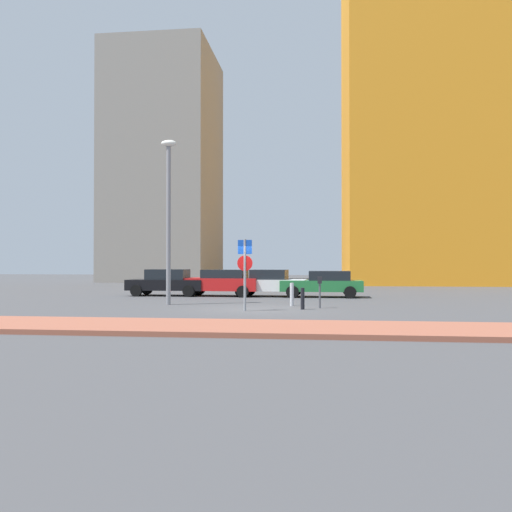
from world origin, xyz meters
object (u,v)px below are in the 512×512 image
Objects in this scene: parking_sign_post at (245,266)px; traffic_bollard_mid at (292,294)px; parked_car_red at (221,282)px; parking_meter at (320,288)px; parked_car_green at (323,283)px; street_lamp at (169,208)px; parked_car_black at (167,282)px; traffic_bollard_near at (303,299)px; parked_car_white at (269,283)px.

parking_sign_post reaches higher than traffic_bollard_mid.
parked_car_red reaches higher than parking_meter.
street_lamp is (-6.87, -6.02, 3.55)m from parked_car_green.
parking_meter is at bearing -40.24° from parked_car_black.
traffic_bollard_near is at bearing -134.13° from parking_meter.
parking_meter reaches higher than traffic_bollard_mid.
parking_sign_post is at bearing -73.70° from parked_car_red.
parked_car_black is at bearing 179.85° from parked_car_red.
parking_sign_post reaches higher than parked_car_black.
parking_meter is 0.18× the size of street_lamp.
parked_car_green is (2.98, -0.22, -0.02)m from parked_car_white.
parked_car_black is at bearing 134.78° from traffic_bollard_near.
street_lamp is at bearing 171.36° from parking_meter.
parked_car_black is 0.99× the size of parked_car_green.
traffic_bollard_near is (2.19, 0.92, -1.31)m from parking_sign_post.
parked_car_black is at bearing 139.51° from traffic_bollard_mid.
traffic_bollard_mid is (4.27, -6.29, -0.29)m from parked_car_red.
parked_car_red is 2.68m from parked_car_white.
parked_car_red is 7.25m from street_lamp.
parked_car_red is 5.66m from parked_car_green.
street_lamp is at bearing -73.15° from parked_car_black.
traffic_bollard_mid is (-1.39, -6.08, -0.25)m from parked_car_green.
parking_meter is at bearing -69.01° from parked_car_white.
parking_sign_post is (5.70, -8.87, 0.97)m from parked_car_black.
parking_sign_post is at bearing -109.48° from parked_car_green.
parked_car_green reaches higher than parking_meter.
parked_car_green is at bearing 41.24° from street_lamp.
parked_car_white is at bearing 89.45° from parking_sign_post.
parked_car_white is 8.94m from parking_sign_post.
parking_meter is 7.59m from street_lamp.
traffic_bollard_mid is at bearing -0.63° from street_lamp.
parking_sign_post is 3.32m from traffic_bollard_mid.
parked_car_black is 9.70m from traffic_bollard_mid.
parked_car_white is 2.99m from parked_car_green.
parked_car_green is at bearing -2.07° from parked_car_red.
parked_car_green reaches higher than traffic_bollard_mid.
traffic_bollard_near is (-0.68, -0.70, -0.41)m from parking_meter.
parked_car_white is at bearing 58.07° from street_lamp.
parked_car_red is 1.08× the size of parked_car_white.
street_lamp is at bearing 179.37° from traffic_bollard_mid.
parked_car_red is 9.28m from traffic_bollard_near.
parking_sign_post is at bearing -150.56° from parking_meter.
parked_car_green is at bearing 88.44° from parking_meter.
parking_sign_post is at bearing -157.23° from traffic_bollard_near.
traffic_bollard_mid is at bearing -75.83° from parked_car_white.
parked_car_white is at bearing 0.12° from parked_car_black.
parking_meter is (8.57, -7.25, 0.06)m from parked_car_black.
parked_car_red is at bearing 124.18° from traffic_bollard_mid.
parked_car_black is at bearing -179.88° from parked_car_white.
parked_car_green is (5.65, -0.20, -0.04)m from parked_car_red.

